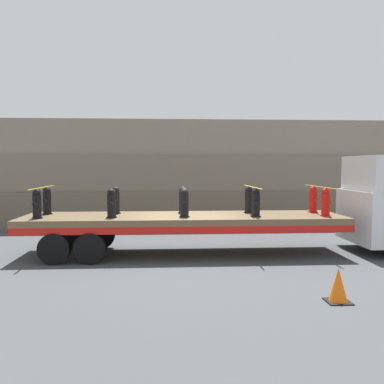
{
  "coord_description": "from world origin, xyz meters",
  "views": [
    {
      "loc": [
        -0.59,
        -12.96,
        2.71
      ],
      "look_at": [
        0.26,
        0.0,
        1.91
      ],
      "focal_mm": 40.0,
      "sensor_mm": 36.0,
      "label": 1
    }
  ],
  "objects_px": {
    "fire_hydrant_black_near_1": "(111,204)",
    "fire_hydrant_black_near_2": "(184,203)",
    "fire_hydrant_black_far_1": "(116,201)",
    "fire_hydrant_black_near_3": "(256,203)",
    "fire_hydrant_black_far_0": "(47,201)",
    "fire_hydrant_red_near_4": "(326,202)",
    "fire_hydrant_black_far_3": "(249,200)",
    "traffic_cone": "(338,285)",
    "fire_hydrant_black_far_2": "(183,200)",
    "fire_hydrant_red_far_4": "(313,200)",
    "fire_hydrant_black_near_0": "(37,204)",
    "flatbed_trailer": "(167,222)"
  },
  "relations": [
    {
      "from": "fire_hydrant_black_near_2",
      "to": "fire_hydrant_black_far_0",
      "type": "bearing_deg",
      "value": 165.88
    },
    {
      "from": "fire_hydrant_black_near_1",
      "to": "fire_hydrant_black_near_2",
      "type": "height_order",
      "value": "same"
    },
    {
      "from": "flatbed_trailer",
      "to": "fire_hydrant_black_near_0",
      "type": "bearing_deg",
      "value": -171.86
    },
    {
      "from": "fire_hydrant_black_near_3",
      "to": "traffic_cone",
      "type": "relative_size",
      "value": 1.23
    },
    {
      "from": "fire_hydrant_red_near_4",
      "to": "fire_hydrant_black_far_3",
      "type": "bearing_deg",
      "value": 153.29
    },
    {
      "from": "fire_hydrant_black_near_1",
      "to": "fire_hydrant_red_far_4",
      "type": "distance_m",
      "value": 6.43
    },
    {
      "from": "fire_hydrant_black_near_0",
      "to": "flatbed_trailer",
      "type": "bearing_deg",
      "value": 8.14
    },
    {
      "from": "fire_hydrant_black_near_1",
      "to": "fire_hydrant_black_near_3",
      "type": "distance_m",
      "value": 4.23
    },
    {
      "from": "fire_hydrant_black_near_0",
      "to": "fire_hydrant_black_near_3",
      "type": "xyz_separation_m",
      "value": [
        6.34,
        0.0,
        0.0
      ]
    },
    {
      "from": "fire_hydrant_black_near_0",
      "to": "fire_hydrant_black_near_3",
      "type": "bearing_deg",
      "value": 0.0
    },
    {
      "from": "fire_hydrant_black_far_2",
      "to": "fire_hydrant_black_far_0",
      "type": "bearing_deg",
      "value": 180.0
    },
    {
      "from": "fire_hydrant_black_far_1",
      "to": "fire_hydrant_black_near_3",
      "type": "xyz_separation_m",
      "value": [
        4.23,
        -1.06,
        0.0
      ]
    },
    {
      "from": "fire_hydrant_red_far_4",
      "to": "fire_hydrant_black_near_3",
      "type": "bearing_deg",
      "value": -153.29
    },
    {
      "from": "fire_hydrant_black_far_3",
      "to": "fire_hydrant_red_near_4",
      "type": "distance_m",
      "value": 2.37
    },
    {
      "from": "fire_hydrant_red_near_4",
      "to": "fire_hydrant_red_far_4",
      "type": "xyz_separation_m",
      "value": [
        0.0,
        1.06,
        0.0
      ]
    },
    {
      "from": "fire_hydrant_black_far_0",
      "to": "fire_hydrant_black_far_2",
      "type": "height_order",
      "value": "same"
    },
    {
      "from": "fire_hydrant_black_near_3",
      "to": "fire_hydrant_red_near_4",
      "type": "relative_size",
      "value": 1.0
    },
    {
      "from": "fire_hydrant_black_near_0",
      "to": "fire_hydrant_black_far_2",
      "type": "bearing_deg",
      "value": 14.12
    },
    {
      "from": "fire_hydrant_black_near_1",
      "to": "fire_hydrant_red_near_4",
      "type": "relative_size",
      "value": 1.0
    },
    {
      "from": "fire_hydrant_black_near_3",
      "to": "fire_hydrant_black_far_3",
      "type": "relative_size",
      "value": 1.0
    },
    {
      "from": "fire_hydrant_red_far_4",
      "to": "fire_hydrant_black_near_2",
      "type": "bearing_deg",
      "value": -165.88
    },
    {
      "from": "flatbed_trailer",
      "to": "fire_hydrant_black_far_3",
      "type": "distance_m",
      "value": 2.75
    },
    {
      "from": "fire_hydrant_black_near_2",
      "to": "traffic_cone",
      "type": "distance_m",
      "value": 5.31
    },
    {
      "from": "fire_hydrant_black_near_0",
      "to": "fire_hydrant_black_far_2",
      "type": "distance_m",
      "value": 4.36
    },
    {
      "from": "flatbed_trailer",
      "to": "traffic_cone",
      "type": "bearing_deg",
      "value": -55.01
    },
    {
      "from": "fire_hydrant_black_far_2",
      "to": "fire_hydrant_black_near_1",
      "type": "bearing_deg",
      "value": -153.29
    },
    {
      "from": "fire_hydrant_black_near_1",
      "to": "fire_hydrant_black_near_3",
      "type": "relative_size",
      "value": 1.0
    },
    {
      "from": "fire_hydrant_black_far_2",
      "to": "fire_hydrant_black_far_3",
      "type": "bearing_deg",
      "value": 0.0
    },
    {
      "from": "fire_hydrant_black_near_3",
      "to": "fire_hydrant_red_near_4",
      "type": "distance_m",
      "value": 2.11
    },
    {
      "from": "fire_hydrant_black_near_2",
      "to": "fire_hydrant_black_far_2",
      "type": "bearing_deg",
      "value": 90.0
    },
    {
      "from": "fire_hydrant_black_near_3",
      "to": "fire_hydrant_black_far_0",
      "type": "bearing_deg",
      "value": 170.48
    },
    {
      "from": "flatbed_trailer",
      "to": "fire_hydrant_black_near_3",
      "type": "relative_size",
      "value": 11.33
    },
    {
      "from": "fire_hydrant_black_far_2",
      "to": "fire_hydrant_black_far_3",
      "type": "height_order",
      "value": "same"
    },
    {
      "from": "fire_hydrant_black_far_1",
      "to": "fire_hydrant_black_far_2",
      "type": "distance_m",
      "value": 2.11
    },
    {
      "from": "fire_hydrant_black_far_3",
      "to": "traffic_cone",
      "type": "distance_m",
      "value": 5.55
    },
    {
      "from": "fire_hydrant_black_far_2",
      "to": "flatbed_trailer",
      "type": "bearing_deg",
      "value": -133.93
    },
    {
      "from": "fire_hydrant_black_far_0",
      "to": "fire_hydrant_black_near_1",
      "type": "relative_size",
      "value": 1.0
    },
    {
      "from": "flatbed_trailer",
      "to": "fire_hydrant_black_far_2",
      "type": "distance_m",
      "value": 0.97
    },
    {
      "from": "fire_hydrant_black_far_1",
      "to": "fire_hydrant_red_near_4",
      "type": "bearing_deg",
      "value": -9.52
    },
    {
      "from": "traffic_cone",
      "to": "fire_hydrant_red_far_4",
      "type": "bearing_deg",
      "value": 75.65
    },
    {
      "from": "flatbed_trailer",
      "to": "fire_hydrant_black_near_3",
      "type": "xyz_separation_m",
      "value": [
        2.63,
        -0.53,
        0.63
      ]
    },
    {
      "from": "fire_hydrant_black_far_1",
      "to": "fire_hydrant_black_far_3",
      "type": "bearing_deg",
      "value": 0.0
    },
    {
      "from": "traffic_cone",
      "to": "fire_hydrant_black_near_0",
      "type": "bearing_deg",
      "value": 148.84
    },
    {
      "from": "fire_hydrant_black_near_1",
      "to": "traffic_cone",
      "type": "xyz_separation_m",
      "value": [
        4.97,
        -4.28,
        -1.28
      ]
    },
    {
      "from": "fire_hydrant_black_far_2",
      "to": "traffic_cone",
      "type": "height_order",
      "value": "fire_hydrant_black_far_2"
    },
    {
      "from": "fire_hydrant_black_near_1",
      "to": "fire_hydrant_black_near_3",
      "type": "xyz_separation_m",
      "value": [
        4.23,
        0.0,
        0.0
      ]
    },
    {
      "from": "fire_hydrant_black_near_0",
      "to": "fire_hydrant_black_near_2",
      "type": "xyz_separation_m",
      "value": [
        4.23,
        0.0,
        0.0
      ]
    },
    {
      "from": "fire_hydrant_black_far_0",
      "to": "fire_hydrant_red_far_4",
      "type": "distance_m",
      "value": 8.45
    },
    {
      "from": "fire_hydrant_black_near_2",
      "to": "fire_hydrant_black_far_1",
      "type": "bearing_deg",
      "value": 153.29
    },
    {
      "from": "fire_hydrant_black_near_2",
      "to": "fire_hydrant_black_far_2",
      "type": "distance_m",
      "value": 1.06
    }
  ]
}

